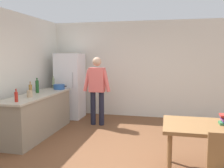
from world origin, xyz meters
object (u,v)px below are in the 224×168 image
Objects in this scene: refrigerator at (70,86)px; bottle_vinegar_tall at (53,83)px; bottle_wine_green at (37,86)px; bottle_oil_amber at (30,89)px; cooking_pot at (59,87)px; dining_table at (213,130)px; bottle_sauce_red at (16,97)px; utensil_jar at (30,93)px; person at (97,86)px.

refrigerator is 0.63m from bottle_vinegar_tall.
bottle_wine_green is 1.21× the size of bottle_oil_amber.
refrigerator reaches higher than cooking_pot.
cooking_pot reaches higher than dining_table.
refrigerator reaches higher than bottle_sauce_red.
utensil_jar is 1.33× the size of bottle_sauce_red.
cooking_pot is 0.28m from bottle_vinegar_tall.
dining_table is (2.35, -2.15, -0.31)m from person.
refrigerator is 1.41m from bottle_wine_green.
person is (0.95, -0.55, 0.08)m from refrigerator.
cooking_pot is (-3.29, 1.98, 0.29)m from dining_table.
bottle_vinegar_tall is (-0.22, -0.57, 0.14)m from refrigerator.
bottle_oil_amber is 1.10m from bottle_vinegar_tall.
bottle_vinegar_tall is at bearing 90.59° from bottle_oil_amber.
cooking_pot is at bearing -89.21° from refrigerator.
person reaches higher than cooking_pot.
bottle_oil_amber is 0.80m from bottle_sauce_red.
bottle_sauce_red is at bearing -76.37° from bottle_oil_amber.
person is 5.31× the size of bottle_vinegar_tall.
utensil_jar is at bearing -126.21° from person.
bottle_oil_amber reaches higher than dining_table.
bottle_oil_amber is at bearing 163.68° from dining_table.
bottle_wine_green is at bearing -98.73° from refrigerator.
person reaches higher than bottle_oil_amber.
cooking_pot is at bearing -32.65° from bottle_vinegar_tall.
utensil_jar is 1.37m from bottle_vinegar_tall.
dining_table is at bearing -12.78° from utensil_jar.
refrigerator is 2.45m from bottle_sauce_red.
dining_table is at bearing -20.53° from bottle_wine_green.
utensil_jar is at bearing -83.49° from bottle_vinegar_tall.
bottle_vinegar_tall reaches higher than bottle_sauce_red.
person is at bearing -30.23° from refrigerator.
bottle_sauce_red is (-0.03, -1.73, 0.04)m from cooking_pot.
cooking_pot is 1.18× the size of bottle_wine_green.
bottle_oil_amber is at bearing -89.01° from bottle_wine_green.
utensil_jar is (-3.36, 0.76, 0.31)m from dining_table.
bottle_wine_green is 0.29m from bottle_oil_amber.
bottle_wine_green is (-0.21, -1.38, 0.15)m from refrigerator.
refrigerator reaches higher than bottle_vinegar_tall.
utensil_jar is (-0.06, -1.94, 0.08)m from refrigerator.
bottle_wine_green is at bearing 100.29° from bottle_sauce_red.
cooking_pot is at bearing -169.95° from person.
bottle_wine_green is (-1.16, -0.83, 0.07)m from person.
bottle_vinegar_tall is at bearing 96.09° from bottle_sauce_red.
refrigerator reaches higher than bottle_wine_green.
dining_table is 5.83× the size of bottle_sauce_red.
dining_table is at bearing -31.04° from cooking_pot.
refrigerator is at bearing 140.71° from dining_table.
bottle_vinegar_tall is (-0.16, 1.36, 0.06)m from utensil_jar.
utensil_jar is at bearing -74.89° from bottle_wine_green.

